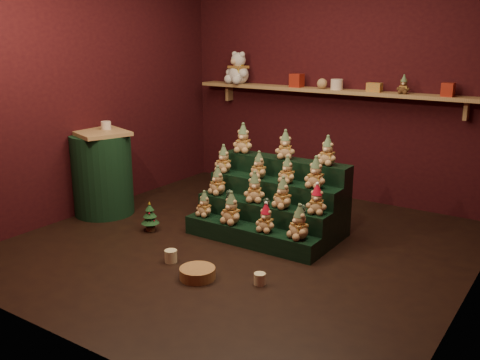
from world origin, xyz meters
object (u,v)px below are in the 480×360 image
Objects in this scene: snow_globe_a at (229,194)px; snow_globe_c at (302,209)px; mug_right at (260,279)px; riser_tier_front at (250,236)px; brown_bear at (404,85)px; mini_christmas_tree at (150,217)px; white_bear at (238,64)px; side_table at (102,173)px; wicker_basket at (197,273)px; mug_left at (171,256)px; snow_globe_b at (267,202)px.

snow_globe_a is 1.06× the size of snow_globe_c.
snow_globe_c is 0.89m from mug_right.
brown_bear is (0.80, 1.79, 1.33)m from riser_tier_front.
mini_christmas_tree is 2.51m from white_bear.
side_table reaches higher than wicker_basket.
wicker_basket is 3.07m from brown_bear.
mini_christmas_tree is 1.62× the size of brown_bear.
mug_right is (1.57, -0.40, -0.10)m from mini_christmas_tree.
mug_right is at bearing -43.28° from snow_globe_a.
side_table reaches higher than snow_globe_a.
brown_bear reaches higher than snow_globe_c.
wicker_basket is at bearing -17.64° from mug_left.
snow_globe_a is 0.18× the size of white_bear.
riser_tier_front is 2.37m from brown_bear.
brown_bear reaches higher than mug_left.
mug_left is at bearing 162.36° from wicker_basket.
white_bear is at bearing 98.24° from mini_christmas_tree.
white_bear is at bearing 111.31° from mug_left.
snow_globe_b is at bearing 61.61° from riser_tier_front.
snow_globe_a reaches higher than snow_globe_c.
snow_globe_b is 0.16× the size of white_bear.
brown_bear reaches higher than mug_right.
side_table is 8.47× the size of mug_left.
mug_left is (0.68, -0.47, -0.10)m from mini_christmas_tree.
white_bear is (-1.81, 1.63, 1.17)m from snow_globe_c.
snow_globe_b is at bearing -35.66° from white_bear.
brown_bear is (0.72, 1.63, 1.02)m from snow_globe_b.
wicker_basket is (1.08, -0.60, -0.11)m from mini_christmas_tree.
snow_globe_a is 1.54m from side_table.
snow_globe_a is at bearing 155.16° from riser_tier_front.
white_bear is at bearing 126.82° from riser_tier_front.
white_bear reaches higher than mug_left.
snow_globe_a reaches higher than riser_tier_front.
mug_right is 0.49× the size of brown_bear.
side_table is at bearing -169.31° from snow_globe_a.
snow_globe_c is 1.16m from wicker_basket.
mini_christmas_tree is (-1.13, -0.41, -0.25)m from snow_globe_b.
snow_globe_a reaches higher than snow_globe_b.
snow_globe_a reaches higher than mug_right.
mini_christmas_tree is 3.03m from brown_bear.
brown_bear is at bearing 83.46° from mug_right.
mug_right is at bearing -51.53° from riser_tier_front.
white_bear is 2.15m from brown_bear.
riser_tier_front is 7.23× the size of brown_bear.
riser_tier_front is at bearing -40.03° from white_bear.
snow_globe_b is 2.46m from white_bear.
wicker_basket is at bearing -69.16° from snow_globe_a.
snow_globe_a reaches higher than mug_left.
mini_christmas_tree is at bearing 151.15° from wicker_basket.
white_bear is (-0.30, 2.04, 1.42)m from mini_christmas_tree.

